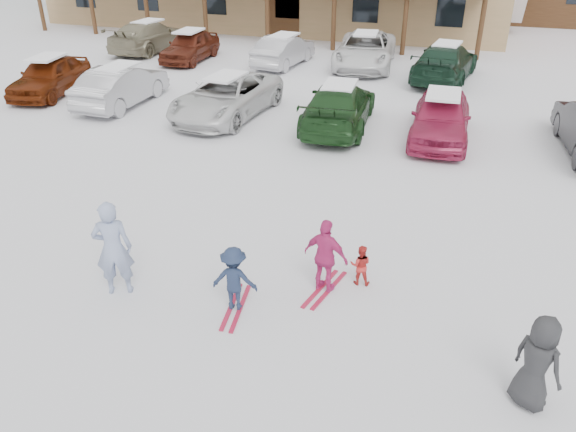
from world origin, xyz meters
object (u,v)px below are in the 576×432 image
(adult_skier, at_px, (113,248))
(parked_car_11, at_px, (445,62))
(parked_car_10, at_px, (365,50))
(parked_car_4, at_px, (441,117))
(parked_car_8, at_px, (190,46))
(toddler_red, at_px, (360,265))
(parked_car_3, at_px, (339,106))
(parked_car_1, at_px, (121,86))
(parked_car_9, at_px, (284,51))
(bystander_dark, at_px, (537,363))
(parked_car_7, at_px, (149,36))
(child_magenta, at_px, (326,257))
(child_navy, at_px, (234,279))
(parked_car_0, at_px, (50,76))
(parked_car_2, at_px, (227,96))

(adult_skier, distance_m, parked_car_11, 18.14)
(adult_skier, distance_m, parked_car_10, 18.81)
(parked_car_4, xyz_separation_m, parked_car_8, (-12.29, 7.32, -0.04))
(toddler_red, relative_size, parked_car_3, 0.17)
(parked_car_1, relative_size, parked_car_9, 1.05)
(bystander_dark, height_order, parked_car_7, bystander_dark)
(parked_car_3, bearing_deg, bystander_dark, 112.70)
(child_magenta, height_order, parked_car_10, parked_car_10)
(parked_car_11, bearing_deg, parked_car_1, 40.28)
(bystander_dark, distance_m, parked_car_1, 17.41)
(adult_skier, height_order, parked_car_10, adult_skier)
(parked_car_11, bearing_deg, child_navy, 89.18)
(parked_car_0, height_order, parked_car_8, parked_car_0)
(parked_car_0, bearing_deg, parked_car_9, 36.21)
(adult_skier, height_order, parked_car_0, adult_skier)
(parked_car_8, bearing_deg, parked_car_1, -84.83)
(parked_car_11, bearing_deg, adult_skier, 82.06)
(adult_skier, xyz_separation_m, toddler_red, (4.29, 1.65, -0.53))
(parked_car_0, relative_size, parked_car_1, 0.97)
(parked_car_10, bearing_deg, child_navy, -91.10)
(parked_car_2, xyz_separation_m, parked_car_11, (6.89, 7.29, 0.05))
(child_navy, height_order, parked_car_8, parked_car_8)
(parked_car_0, distance_m, parked_car_3, 11.65)
(parked_car_8, relative_size, parked_car_11, 0.79)
(child_navy, height_order, parked_car_7, parked_car_7)
(adult_skier, xyz_separation_m, bystander_dark, (7.24, -0.57, -0.18))
(toddler_red, relative_size, parked_car_0, 0.20)
(parked_car_7, bearing_deg, child_navy, 127.87)
(adult_skier, xyz_separation_m, parked_car_8, (-7.18, 17.44, -0.25))
(child_magenta, height_order, parked_car_3, child_magenta)
(bystander_dark, height_order, parked_car_3, bystander_dark)
(toddler_red, xyz_separation_m, parked_car_11, (0.44, 15.86, 0.35))
(parked_car_10, xyz_separation_m, parked_car_11, (3.67, -1.27, -0.00))
(parked_car_7, bearing_deg, parked_car_1, 117.85)
(parked_car_0, height_order, parked_car_11, parked_car_11)
(parked_car_10, bearing_deg, child_magenta, -86.34)
(child_navy, xyz_separation_m, parked_car_8, (-9.48, 17.25, 0.07))
(adult_skier, distance_m, parked_car_3, 10.45)
(parked_car_0, relative_size, parked_car_9, 1.01)
(parked_car_3, bearing_deg, parked_car_8, -42.32)
(child_navy, bearing_deg, parked_car_7, -64.41)
(parked_car_0, xyz_separation_m, parked_car_3, (11.64, -0.33, -0.00))
(parked_car_4, relative_size, parked_car_10, 0.79)
(adult_skier, height_order, parked_car_11, adult_skier)
(parked_car_11, bearing_deg, parked_car_2, 53.79)
(bystander_dark, height_order, parked_car_10, bystander_dark)
(parked_car_11, bearing_deg, parked_car_10, -11.95)
(parked_car_0, height_order, parked_car_1, parked_car_0)
(parked_car_0, height_order, parked_car_9, parked_car_0)
(parked_car_3, height_order, parked_car_11, parked_car_11)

